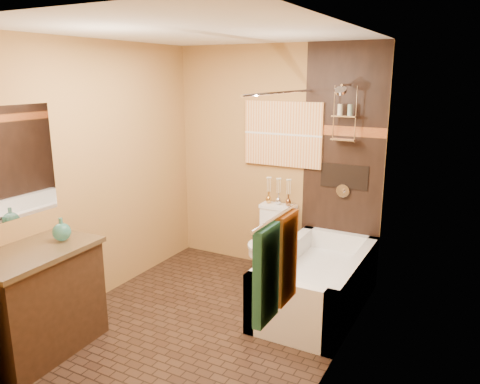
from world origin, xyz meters
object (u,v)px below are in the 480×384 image
Objects in this scene: sunset_painting at (283,134)px; toilet at (271,242)px; vanity at (37,301)px; bathtub at (317,286)px.

sunset_painting is 1.16× the size of toilet.
toilet is at bearing 62.60° from vanity.
toilet is 2.43m from vanity.
vanity is (-1.72, -1.74, 0.21)m from bathtub.
sunset_painting is at bearing 89.15° from toilet.
bathtub is at bearing -46.15° from sunset_painting.
sunset_painting is 2.89m from vanity.
bathtub is 2.46m from vanity.
toilet is 0.77× the size of vanity.
bathtub is 1.49× the size of vanity.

